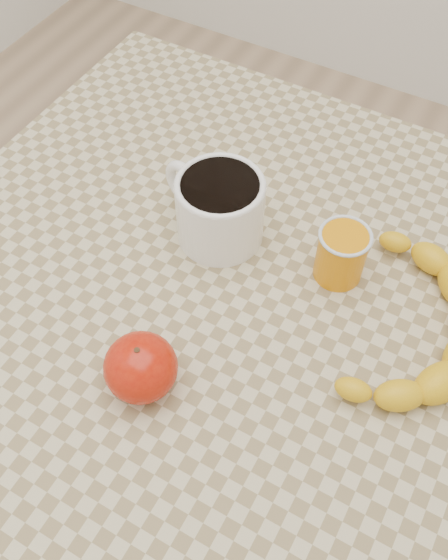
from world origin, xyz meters
The scene contains 6 objects.
ground centered at (0.00, 0.00, 0.00)m, with size 3.00×3.00×0.00m, color tan.
table centered at (0.00, 0.00, 0.66)m, with size 0.80×0.80×0.75m.
coffee_mug centered at (-0.05, 0.07, 0.80)m, with size 0.16×0.13×0.09m.
orange_juice_glass centered at (0.11, 0.09, 0.79)m, with size 0.06×0.06×0.07m.
apple centered at (-0.01, -0.15, 0.79)m, with size 0.10×0.10×0.07m.
banana centered at (0.21, 0.05, 0.77)m, with size 0.21×0.29×0.05m, color yellow, non-canonical shape.
Camera 1 is at (0.21, -0.38, 1.36)m, focal length 40.00 mm.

